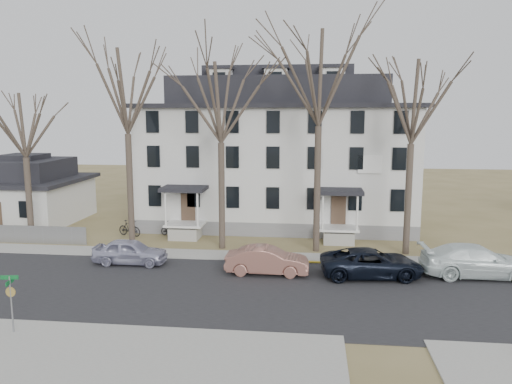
# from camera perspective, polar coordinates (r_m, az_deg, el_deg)

# --- Properties ---
(ground) EXTENTS (120.00, 120.00, 0.00)m
(ground) POSITION_cam_1_polar(r_m,az_deg,el_deg) (22.58, 4.38, -13.32)
(ground) COLOR olive
(ground) RESTS_ON ground
(main_road) EXTENTS (120.00, 10.00, 0.04)m
(main_road) POSITION_cam_1_polar(r_m,az_deg,el_deg) (24.44, 4.56, -11.55)
(main_road) COLOR #27272A
(main_road) RESTS_ON ground
(far_sidewalk) EXTENTS (120.00, 2.00, 0.08)m
(far_sidewalk) POSITION_cam_1_polar(r_m,az_deg,el_deg) (30.13, 4.97, -7.58)
(far_sidewalk) COLOR #A09F97
(far_sidewalk) RESTS_ON ground
(near_sidewalk_left) EXTENTS (20.00, 5.00, 0.08)m
(near_sidewalk_left) POSITION_cam_1_polar(r_m,az_deg,el_deg) (20.03, -20.92, -16.93)
(near_sidewalk_left) COLOR #A09F97
(near_sidewalk_left) RESTS_ON ground
(yellow_curb) EXTENTS (14.00, 0.25, 0.06)m
(yellow_curb) POSITION_cam_1_polar(r_m,az_deg,el_deg) (29.58, 14.75, -8.16)
(yellow_curb) COLOR gold
(yellow_curb) RESTS_ON ground
(boarding_house) EXTENTS (20.80, 12.36, 12.05)m
(boarding_house) POSITION_cam_1_polar(r_m,az_deg,el_deg) (39.07, 2.55, 4.27)
(boarding_house) COLOR slate
(boarding_house) RESTS_ON ground
(small_house) EXTENTS (8.70, 8.70, 5.00)m
(small_house) POSITION_cam_1_polar(r_m,az_deg,el_deg) (43.77, -24.80, -0.17)
(small_house) COLOR silver
(small_house) RESTS_ON ground
(tree_far_left) EXTENTS (8.40, 8.40, 13.72)m
(tree_far_left) POSITION_cam_1_polar(r_m,az_deg,el_deg) (32.90, -14.63, 11.78)
(tree_far_left) COLOR #473B31
(tree_far_left) RESTS_ON ground
(tree_mid_left) EXTENTS (7.80, 7.80, 12.74)m
(tree_mid_left) POSITION_cam_1_polar(r_m,az_deg,el_deg) (31.24, -4.07, 10.85)
(tree_mid_left) COLOR #473B31
(tree_mid_left) RESTS_ON ground
(tree_center) EXTENTS (9.00, 9.00, 14.70)m
(tree_center) POSITION_cam_1_polar(r_m,az_deg,el_deg) (30.80, 7.27, 13.59)
(tree_center) COLOR #473B31
(tree_center) RESTS_ON ground
(tree_mid_right) EXTENTS (7.80, 7.80, 12.74)m
(tree_mid_right) POSITION_cam_1_polar(r_m,az_deg,el_deg) (31.25, 17.52, 10.47)
(tree_mid_right) COLOR #473B31
(tree_mid_right) RESTS_ON ground
(tree_bungalow) EXTENTS (6.60, 6.60, 10.78)m
(tree_bungalow) POSITION_cam_1_polar(r_m,az_deg,el_deg) (35.94, -25.05, 7.42)
(tree_bungalow) COLOR #473B31
(tree_bungalow) RESTS_ON ground
(car_silver) EXTENTS (4.23, 1.74, 1.43)m
(car_silver) POSITION_cam_1_polar(r_m,az_deg,el_deg) (29.59, -14.17, -6.69)
(car_silver) COLOR #B4B4CF
(car_silver) RESTS_ON ground
(car_tan) EXTENTS (4.46, 1.57, 1.47)m
(car_tan) POSITION_cam_1_polar(r_m,az_deg,el_deg) (26.97, 1.28, -7.90)
(car_tan) COLOR #905D4F
(car_tan) RESTS_ON ground
(car_navy) EXTENTS (5.54, 2.97, 1.48)m
(car_navy) POSITION_cam_1_polar(r_m,az_deg,el_deg) (27.18, 13.05, -7.99)
(car_navy) COLOR black
(car_navy) RESTS_ON ground
(car_white) EXTENTS (5.89, 2.65, 1.68)m
(car_white) POSITION_cam_1_polar(r_m,az_deg,el_deg) (28.95, 23.87, -7.29)
(car_white) COLOR white
(car_white) RESTS_ON ground
(bicycle_left) EXTENTS (1.66, 1.12, 0.83)m
(bicycle_left) POSITION_cam_1_polar(r_m,az_deg,el_deg) (35.64, -9.80, -4.39)
(bicycle_left) COLOR black
(bicycle_left) RESTS_ON ground
(bicycle_right) EXTENTS (1.92, 1.09, 1.11)m
(bicycle_right) POSITION_cam_1_polar(r_m,az_deg,el_deg) (36.22, -14.26, -4.09)
(bicycle_right) COLOR black
(bicycle_right) RESTS_ON ground
(street_sign) EXTENTS (0.68, 0.68, 2.38)m
(street_sign) POSITION_cam_1_polar(r_m,az_deg,el_deg) (21.91, -26.22, -10.49)
(street_sign) COLOR gray
(street_sign) RESTS_ON ground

